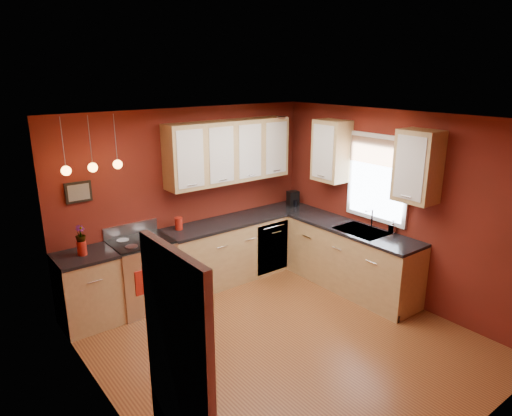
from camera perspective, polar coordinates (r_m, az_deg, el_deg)
floor at (r=5.65m, az=3.30°, el=-16.29°), size 4.20×4.20×0.00m
ceiling at (r=4.76m, az=3.83°, el=10.95°), size 4.00×4.20×0.02m
wall_back at (r=6.70m, az=-8.35°, el=1.19°), size 4.00×0.02×2.60m
wall_front at (r=3.89m, az=24.86°, el=-12.16°), size 4.00×0.02×2.60m
wall_left at (r=4.13m, az=-18.16°, el=-9.67°), size 0.02×4.20×2.60m
wall_right at (r=6.49m, az=16.95°, el=0.12°), size 0.02×4.20×2.60m
base_cabinets_back_left at (r=6.14m, az=-20.24°, el=-9.70°), size 0.70×0.60×0.90m
base_cabinets_back_right at (r=7.11m, az=-1.72°, el=-4.96°), size 2.54×0.60×0.90m
base_cabinets_right at (r=6.81m, az=11.78°, el=-6.33°), size 0.60×2.10×0.90m
counter_back_left at (r=5.96m, az=-20.69°, el=-5.63°), size 0.70×0.62×0.04m
counter_back_right at (r=6.95m, az=-1.75°, el=-1.35°), size 2.54×0.62×0.04m
counter_right at (r=6.64m, az=12.02°, el=-2.60°), size 0.62×2.10×0.04m
gas_range at (r=6.35m, az=-13.97°, el=-7.93°), size 0.76×0.64×1.11m
dishwasher_front at (r=7.10m, az=2.08°, el=-4.96°), size 0.60×0.02×0.80m
sink at (r=6.55m, az=13.02°, el=-2.97°), size 0.50×0.70×0.33m
window at (r=6.55m, az=14.99°, el=3.93°), size 0.06×1.02×1.22m
door_left_wall at (r=3.33m, az=-9.46°, el=-21.56°), size 0.12×0.82×2.05m
upper_cabinets_back at (r=6.72m, az=-3.37°, el=7.07°), size 2.00×0.35×0.90m
upper_cabinets_right at (r=6.40m, az=14.16°, el=6.09°), size 0.35×1.95×0.90m
wall_picture at (r=6.02m, az=-21.31°, el=1.86°), size 0.32×0.03×0.26m
pendant_lights at (r=5.66m, az=-19.74°, el=4.88°), size 0.71×0.11×0.66m
red_canister at (r=6.48m, az=-9.64°, el=-1.92°), size 0.12×0.12×0.17m
red_vase at (r=5.91m, az=-20.94°, el=-4.69°), size 0.11×0.11×0.18m
flowers at (r=5.85m, az=-21.11°, el=-3.09°), size 0.16×0.16×0.21m
coffee_maker at (r=7.54m, az=4.66°, el=1.12°), size 0.19×0.19×0.25m
soap_pump at (r=6.52m, az=16.72°, el=-2.26°), size 0.09×0.09×0.19m
dish_towel at (r=6.01m, az=-13.77°, el=-8.96°), size 0.24×0.02×0.33m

